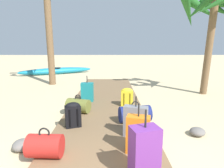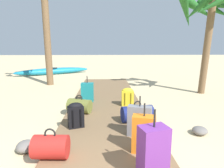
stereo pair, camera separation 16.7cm
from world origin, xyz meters
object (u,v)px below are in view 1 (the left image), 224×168
object	(u,v)px
duffel_bag_navy	(135,114)
kayak	(57,71)
duffel_bag_red	(45,146)
suitcase_grey	(136,121)
duffel_bag_olive	(78,106)
backpack_yellow	(127,96)
palm_tree_near_right	(212,11)
suitcase_purple	(144,154)
backpack_black	(73,114)
suitcase_orange	(138,134)
suitcase_teal	(87,92)

from	to	relation	value
duffel_bag_navy	kayak	size ratio (longest dim) A/B	0.18
duffel_bag_red	suitcase_grey	size ratio (longest dim) A/B	0.69
duffel_bag_navy	duffel_bag_olive	bearing A→B (deg)	155.09
kayak	suitcase_grey	bearing A→B (deg)	-66.26
kayak	duffel_bag_olive	bearing A→B (deg)	-70.97
backpack_yellow	palm_tree_near_right	distance (m)	4.01
duffel_bag_red	palm_tree_near_right	bearing A→B (deg)	43.32
backpack_yellow	duffel_bag_navy	bearing A→B (deg)	-85.99
suitcase_purple	backpack_yellow	distance (m)	2.98
backpack_yellow	duffel_bag_olive	world-z (taller)	backpack_yellow
backpack_black	suitcase_orange	size ratio (longest dim) A/B	0.66
suitcase_orange	suitcase_grey	xyz separation A→B (m)	(0.03, 0.54, -0.01)
duffel_bag_olive	suitcase_orange	bearing A→B (deg)	-56.75
backpack_black	duffel_bag_olive	size ratio (longest dim) A/B	0.81
backpack_black	suitcase_grey	world-z (taller)	suitcase_grey
backpack_yellow	suitcase_orange	xyz separation A→B (m)	(-0.03, -2.36, 0.04)
backpack_black	duffel_bag_olive	distance (m)	0.87
backpack_black	backpack_yellow	world-z (taller)	backpack_black
suitcase_orange	duffel_bag_olive	xyz separation A→B (m)	(-1.20, 1.83, -0.12)
backpack_black	kayak	xyz separation A→B (m)	(-2.45, 7.86, -0.15)
duffel_bag_red	suitcase_orange	bearing A→B (deg)	4.81
suitcase_purple	duffel_bag_olive	size ratio (longest dim) A/B	1.42
suitcase_purple	duffel_bag_navy	bearing A→B (deg)	86.43
duffel_bag_navy	suitcase_grey	xyz separation A→B (m)	(-0.08, -0.68, 0.11)
suitcase_purple	backpack_yellow	world-z (taller)	suitcase_purple
duffel_bag_olive	kayak	bearing A→B (deg)	109.03
suitcase_purple	suitcase_grey	xyz separation A→B (m)	(0.04, 1.16, -0.06)
backpack_black	suitcase_purple	distance (m)	1.96
suitcase_purple	suitcase_grey	size ratio (longest dim) A/B	1.20
duffel_bag_olive	duffel_bag_navy	size ratio (longest dim) A/B	0.88
duffel_bag_olive	palm_tree_near_right	xyz separation A→B (m)	(4.05, 2.03, 2.50)
backpack_black	duffel_bag_olive	world-z (taller)	backpack_black
suitcase_purple	suitcase_teal	bearing A→B (deg)	107.54
suitcase_orange	suitcase_teal	bearing A→B (deg)	111.32
suitcase_grey	kayak	size ratio (longest dim) A/B	0.18
duffel_bag_red	suitcase_grey	world-z (taller)	suitcase_grey
backpack_black	palm_tree_near_right	distance (m)	5.50
suitcase_orange	suitcase_grey	world-z (taller)	suitcase_orange
suitcase_purple	suitcase_orange	distance (m)	0.62
backpack_black	kayak	world-z (taller)	backpack_black
backpack_black	suitcase_purple	bearing A→B (deg)	-54.03
palm_tree_near_right	backpack_yellow	bearing A→B (deg)	-151.97
duffel_bag_red	kayak	distance (m)	9.22
duffel_bag_navy	kayak	xyz separation A→B (m)	(-3.72, 7.60, -0.06)
duffel_bag_navy	duffel_bag_red	bearing A→B (deg)	-137.66
suitcase_orange	duffel_bag_navy	world-z (taller)	suitcase_orange
suitcase_purple	duffel_bag_olive	distance (m)	2.73
duffel_bag_red	kayak	xyz separation A→B (m)	(-2.25, 8.94, -0.06)
palm_tree_near_right	kayak	distance (m)	8.54
suitcase_orange	duffel_bag_olive	distance (m)	2.19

